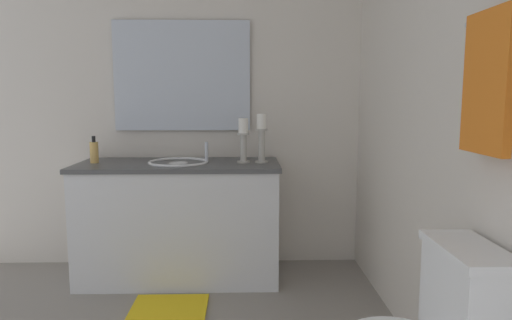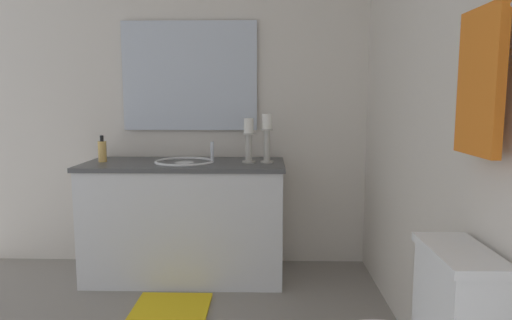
{
  "view_description": "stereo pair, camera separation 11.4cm",
  "coord_description": "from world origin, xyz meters",
  "px_view_note": "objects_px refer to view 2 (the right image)",
  "views": [
    {
      "loc": [
        2.01,
        0.57,
        1.22
      ],
      "look_at": [
        -0.31,
        0.63,
        0.91
      ],
      "focal_mm": 32.27,
      "sensor_mm": 36.0,
      "label": 1
    },
    {
      "loc": [
        2.01,
        0.69,
        1.22
      ],
      "look_at": [
        -0.31,
        0.63,
        0.91
      ],
      "focal_mm": 32.27,
      "sensor_mm": 36.0,
      "label": 2
    }
  ],
  "objects_px": {
    "soap_bottle": "(102,151)",
    "bath_mat": "(167,316)",
    "vanity_cabinet": "(186,220)",
    "mirror": "(190,76)",
    "candle_holder_short": "(249,139)",
    "towel_near_vanity": "(480,82)",
    "candle_holder_tall": "(267,137)",
    "sink_basin": "(185,168)"
  },
  "relations": [
    {
      "from": "sink_basin",
      "to": "mirror",
      "type": "relative_size",
      "value": 0.41
    },
    {
      "from": "mirror",
      "to": "candle_holder_short",
      "type": "distance_m",
      "value": 0.68
    },
    {
      "from": "candle_holder_tall",
      "to": "soap_bottle",
      "type": "height_order",
      "value": "candle_holder_tall"
    },
    {
      "from": "bath_mat",
      "to": "soap_bottle",
      "type": "bearing_deg",
      "value": -138.58
    },
    {
      "from": "vanity_cabinet",
      "to": "candle_holder_tall",
      "type": "height_order",
      "value": "candle_holder_tall"
    },
    {
      "from": "mirror",
      "to": "soap_bottle",
      "type": "relative_size",
      "value": 5.39
    },
    {
      "from": "vanity_cabinet",
      "to": "candle_holder_tall",
      "type": "relative_size",
      "value": 4.16
    },
    {
      "from": "candle_holder_short",
      "to": "soap_bottle",
      "type": "bearing_deg",
      "value": -90.85
    },
    {
      "from": "mirror",
      "to": "soap_bottle",
      "type": "distance_m",
      "value": 0.81
    },
    {
      "from": "candle_holder_short",
      "to": "towel_near_vanity",
      "type": "bearing_deg",
      "value": 26.65
    },
    {
      "from": "vanity_cabinet",
      "to": "mirror",
      "type": "distance_m",
      "value": 1.02
    },
    {
      "from": "mirror",
      "to": "soap_bottle",
      "type": "bearing_deg",
      "value": -64.16
    },
    {
      "from": "mirror",
      "to": "towel_near_vanity",
      "type": "height_order",
      "value": "mirror"
    },
    {
      "from": "candle_holder_tall",
      "to": "towel_near_vanity",
      "type": "xyz_separation_m",
      "value": [
        1.57,
        0.67,
        0.3
      ]
    },
    {
      "from": "candle_holder_short",
      "to": "mirror",
      "type": "bearing_deg",
      "value": -123.19
    },
    {
      "from": "sink_basin",
      "to": "candle_holder_short",
      "type": "xyz_separation_m",
      "value": [
        0.01,
        0.44,
        0.2
      ]
    },
    {
      "from": "soap_bottle",
      "to": "bath_mat",
      "type": "relative_size",
      "value": 0.3
    },
    {
      "from": "vanity_cabinet",
      "to": "bath_mat",
      "type": "xyz_separation_m",
      "value": [
        0.62,
        0.0,
        -0.39
      ]
    },
    {
      "from": "candle_holder_tall",
      "to": "candle_holder_short",
      "type": "distance_m",
      "value": 0.12
    },
    {
      "from": "towel_near_vanity",
      "to": "candle_holder_tall",
      "type": "bearing_deg",
      "value": -156.95
    },
    {
      "from": "vanity_cabinet",
      "to": "candle_holder_short",
      "type": "xyz_separation_m",
      "value": [
        0.01,
        0.44,
        0.56
      ]
    },
    {
      "from": "vanity_cabinet",
      "to": "towel_near_vanity",
      "type": "distance_m",
      "value": 2.19
    },
    {
      "from": "candle_holder_tall",
      "to": "towel_near_vanity",
      "type": "bearing_deg",
      "value": 23.05
    },
    {
      "from": "candle_holder_tall",
      "to": "mirror",
      "type": "bearing_deg",
      "value": -117.35
    },
    {
      "from": "mirror",
      "to": "towel_near_vanity",
      "type": "xyz_separation_m",
      "value": [
        1.86,
        1.23,
        -0.11
      ]
    },
    {
      "from": "sink_basin",
      "to": "candle_holder_tall",
      "type": "distance_m",
      "value": 0.6
    },
    {
      "from": "towel_near_vanity",
      "to": "bath_mat",
      "type": "xyz_separation_m",
      "value": [
        -0.96,
        -1.23,
        -1.27
      ]
    },
    {
      "from": "soap_bottle",
      "to": "bath_mat",
      "type": "height_order",
      "value": "soap_bottle"
    },
    {
      "from": "towel_near_vanity",
      "to": "sink_basin",
      "type": "bearing_deg",
      "value": -142.2
    },
    {
      "from": "candle_holder_tall",
      "to": "candle_holder_short",
      "type": "xyz_separation_m",
      "value": [
        -0.0,
        -0.12,
        -0.02
      ]
    },
    {
      "from": "vanity_cabinet",
      "to": "bath_mat",
      "type": "bearing_deg",
      "value": 0.0
    },
    {
      "from": "sink_basin",
      "to": "towel_near_vanity",
      "type": "distance_m",
      "value": 2.07
    },
    {
      "from": "sink_basin",
      "to": "mirror",
      "type": "distance_m",
      "value": 0.69
    },
    {
      "from": "candle_holder_short",
      "to": "towel_near_vanity",
      "type": "distance_m",
      "value": 1.79
    },
    {
      "from": "mirror",
      "to": "candle_holder_short",
      "type": "height_order",
      "value": "mirror"
    },
    {
      "from": "bath_mat",
      "to": "candle_holder_short",
      "type": "bearing_deg",
      "value": 144.81
    },
    {
      "from": "towel_near_vanity",
      "to": "bath_mat",
      "type": "height_order",
      "value": "towel_near_vanity"
    },
    {
      "from": "bath_mat",
      "to": "vanity_cabinet",
      "type": "bearing_deg",
      "value": -180.0
    },
    {
      "from": "mirror",
      "to": "towel_near_vanity",
      "type": "bearing_deg",
      "value": 33.4
    },
    {
      "from": "soap_bottle",
      "to": "bath_mat",
      "type": "xyz_separation_m",
      "value": [
        0.63,
        0.56,
        -0.86
      ]
    },
    {
      "from": "mirror",
      "to": "candle_holder_tall",
      "type": "distance_m",
      "value": 0.75
    },
    {
      "from": "candle_holder_tall",
      "to": "soap_bottle",
      "type": "relative_size",
      "value": 1.81
    }
  ]
}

